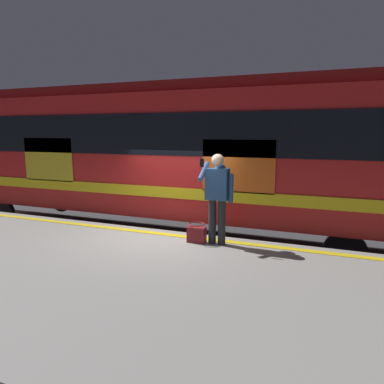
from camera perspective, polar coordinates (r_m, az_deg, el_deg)
ground_plane at (r=7.81m, az=-3.10°, el=-12.24°), size 23.81×23.81×0.00m
platform at (r=5.77m, az=-13.40°, el=-15.97°), size 14.07×4.69×0.86m
safety_line at (r=7.27m, az=-4.16°, el=-6.71°), size 13.78×0.16×0.01m
track_rail_near at (r=8.83m, az=0.28°, el=-9.06°), size 18.28×0.08×0.16m
track_rail_far at (r=10.12m, az=3.29°, el=-6.65°), size 18.28×0.08×0.16m
train_carriage at (r=9.51m, az=-4.76°, el=6.82°), size 13.90×2.98×3.83m
passenger at (r=6.48m, az=4.06°, el=0.08°), size 0.57×0.55×1.65m
handbag at (r=6.72m, az=0.74°, el=-6.61°), size 0.34×0.31×0.36m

